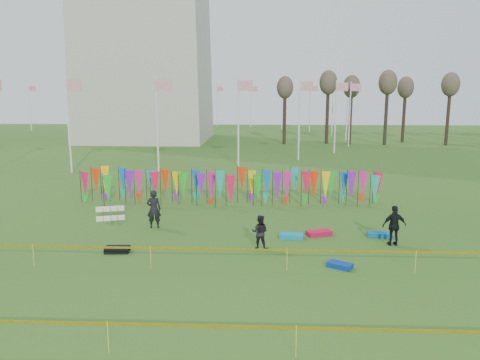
{
  "coord_description": "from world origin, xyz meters",
  "views": [
    {
      "loc": [
        2.08,
        -18.45,
        6.75
      ],
      "look_at": [
        0.96,
        6.0,
        2.12
      ],
      "focal_mm": 35.0,
      "sensor_mm": 36.0,
      "label": 1
    }
  ],
  "objects_px": {
    "person_left": "(154,209)",
    "kite_bag_red": "(319,233)",
    "kite_bag_blue": "(340,265)",
    "kite_bag_black": "(117,249)",
    "person_right": "(394,226)",
    "kite_bag_teal": "(380,235)",
    "person_mid": "(260,232)",
    "kite_bag_turquoise": "(291,236)",
    "box_kite": "(110,213)"
  },
  "relations": [
    {
      "from": "person_left",
      "to": "kite_bag_red",
      "type": "height_order",
      "value": "person_left"
    },
    {
      "from": "person_mid",
      "to": "kite_bag_teal",
      "type": "relative_size",
      "value": 1.35
    },
    {
      "from": "person_right",
      "to": "kite_bag_teal",
      "type": "distance_m",
      "value": 1.48
    },
    {
      "from": "box_kite",
      "to": "kite_bag_blue",
      "type": "height_order",
      "value": "box_kite"
    },
    {
      "from": "kite_bag_teal",
      "to": "kite_bag_black",
      "type": "bearing_deg",
      "value": -167.18
    },
    {
      "from": "person_mid",
      "to": "kite_bag_turquoise",
      "type": "relative_size",
      "value": 1.39
    },
    {
      "from": "kite_bag_blue",
      "to": "kite_bag_teal",
      "type": "distance_m",
      "value": 4.77
    },
    {
      "from": "person_mid",
      "to": "kite_bag_black",
      "type": "xyz_separation_m",
      "value": [
        -6.09,
        -0.7,
        -0.64
      ]
    },
    {
      "from": "box_kite",
      "to": "person_mid",
      "type": "height_order",
      "value": "person_mid"
    },
    {
      "from": "person_left",
      "to": "kite_bag_blue",
      "type": "distance_m",
      "value": 9.9
    },
    {
      "from": "kite_bag_black",
      "to": "kite_bag_red",
      "type": "bearing_deg",
      "value": 17.47
    },
    {
      "from": "person_mid",
      "to": "kite_bag_red",
      "type": "relative_size",
      "value": 1.28
    },
    {
      "from": "kite_bag_blue",
      "to": "kite_bag_red",
      "type": "bearing_deg",
      "value": 94.24
    },
    {
      "from": "kite_bag_blue",
      "to": "kite_bag_black",
      "type": "distance_m",
      "value": 9.32
    },
    {
      "from": "kite_bag_turquoise",
      "to": "kite_bag_black",
      "type": "distance_m",
      "value": 7.9
    },
    {
      "from": "box_kite",
      "to": "kite_bag_teal",
      "type": "relative_size",
      "value": 0.73
    },
    {
      "from": "person_mid",
      "to": "kite_bag_teal",
      "type": "bearing_deg",
      "value": -150.45
    },
    {
      "from": "box_kite",
      "to": "kite_bag_red",
      "type": "xyz_separation_m",
      "value": [
        10.76,
        -2.03,
        -0.3
      ]
    },
    {
      "from": "kite_bag_blue",
      "to": "person_mid",
      "type": "bearing_deg",
      "value": 146.39
    },
    {
      "from": "person_left",
      "to": "kite_bag_blue",
      "type": "relative_size",
      "value": 2.06
    },
    {
      "from": "box_kite",
      "to": "kite_bag_blue",
      "type": "bearing_deg",
      "value": -29.3
    },
    {
      "from": "person_left",
      "to": "kite_bag_red",
      "type": "xyz_separation_m",
      "value": [
        8.15,
        -0.89,
        -0.86
      ]
    },
    {
      "from": "person_mid",
      "to": "person_right",
      "type": "height_order",
      "value": "person_right"
    },
    {
      "from": "box_kite",
      "to": "person_left",
      "type": "distance_m",
      "value": 2.9
    },
    {
      "from": "person_right",
      "to": "kite_bag_black",
      "type": "relative_size",
      "value": 1.79
    },
    {
      "from": "person_left",
      "to": "person_right",
      "type": "relative_size",
      "value": 1.07
    },
    {
      "from": "person_left",
      "to": "kite_bag_blue",
      "type": "height_order",
      "value": "person_left"
    },
    {
      "from": "box_kite",
      "to": "kite_bag_turquoise",
      "type": "height_order",
      "value": "box_kite"
    },
    {
      "from": "person_left",
      "to": "person_right",
      "type": "bearing_deg",
      "value": 159.81
    },
    {
      "from": "person_mid",
      "to": "kite_bag_turquoise",
      "type": "xyz_separation_m",
      "value": [
        1.47,
        1.58,
        -0.65
      ]
    },
    {
      "from": "kite_bag_black",
      "to": "kite_bag_teal",
      "type": "bearing_deg",
      "value": 12.82
    },
    {
      "from": "box_kite",
      "to": "person_mid",
      "type": "relative_size",
      "value": 0.54
    },
    {
      "from": "kite_bag_teal",
      "to": "box_kite",
      "type": "bearing_deg",
      "value": 170.97
    },
    {
      "from": "person_mid",
      "to": "kite_bag_turquoise",
      "type": "height_order",
      "value": "person_mid"
    },
    {
      "from": "person_mid",
      "to": "kite_bag_blue",
      "type": "bearing_deg",
      "value": 156.76
    },
    {
      "from": "person_mid",
      "to": "kite_bag_blue",
      "type": "distance_m",
      "value": 3.82
    },
    {
      "from": "kite_bag_blue",
      "to": "kite_bag_red",
      "type": "height_order",
      "value": "kite_bag_red"
    },
    {
      "from": "box_kite",
      "to": "kite_bag_blue",
      "type": "relative_size",
      "value": 0.87
    },
    {
      "from": "kite_bag_turquoise",
      "to": "kite_bag_black",
      "type": "bearing_deg",
      "value": -163.15
    },
    {
      "from": "box_kite",
      "to": "kite_bag_teal",
      "type": "height_order",
      "value": "box_kite"
    },
    {
      "from": "kite_bag_blue",
      "to": "kite_bag_black",
      "type": "xyz_separation_m",
      "value": [
        -9.22,
        1.38,
        0.02
      ]
    },
    {
      "from": "person_right",
      "to": "kite_bag_red",
      "type": "bearing_deg",
      "value": -27.56
    },
    {
      "from": "kite_bag_turquoise",
      "to": "kite_bag_blue",
      "type": "height_order",
      "value": "kite_bag_turquoise"
    },
    {
      "from": "person_left",
      "to": "kite_bag_turquoise",
      "type": "distance_m",
      "value": 7.0
    },
    {
      "from": "person_left",
      "to": "person_mid",
      "type": "relative_size",
      "value": 1.27
    },
    {
      "from": "box_kite",
      "to": "kite_bag_black",
      "type": "xyz_separation_m",
      "value": [
        1.85,
        -4.83,
        -0.29
      ]
    },
    {
      "from": "kite_bag_black",
      "to": "kite_bag_teal",
      "type": "height_order",
      "value": "kite_bag_black"
    },
    {
      "from": "kite_bag_red",
      "to": "kite_bag_teal",
      "type": "distance_m",
      "value": 2.84
    },
    {
      "from": "kite_bag_turquoise",
      "to": "box_kite",
      "type": "bearing_deg",
      "value": 164.87
    },
    {
      "from": "kite_bag_black",
      "to": "person_left",
      "type": "bearing_deg",
      "value": 78.38
    }
  ]
}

